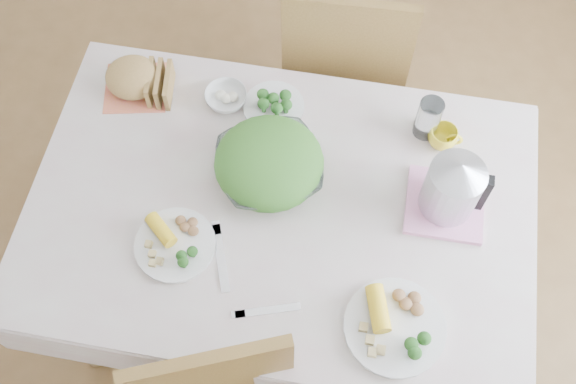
% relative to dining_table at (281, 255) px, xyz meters
% --- Properties ---
extents(floor, '(3.60, 3.60, 0.00)m').
position_rel_dining_table_xyz_m(floor, '(0.00, 0.00, -0.38)').
color(floor, brown).
rests_on(floor, ground).
extents(dining_table, '(1.40, 0.90, 0.75)m').
position_rel_dining_table_xyz_m(dining_table, '(0.00, 0.00, 0.00)').
color(dining_table, brown).
rests_on(dining_table, floor).
extents(tablecloth, '(1.50, 1.00, 0.01)m').
position_rel_dining_table_xyz_m(tablecloth, '(0.00, 0.00, 0.38)').
color(tablecloth, beige).
rests_on(tablecloth, dining_table).
extents(chair_far, '(0.48, 0.48, 1.01)m').
position_rel_dining_table_xyz_m(chair_far, '(0.11, 0.81, 0.09)').
color(chair_far, brown).
rests_on(chair_far, floor).
extents(salad_bowl, '(0.41, 0.41, 0.08)m').
position_rel_dining_table_xyz_m(salad_bowl, '(-0.05, 0.10, 0.42)').
color(salad_bowl, white).
rests_on(salad_bowl, tablecloth).
extents(dinner_plate_left, '(0.32, 0.32, 0.02)m').
position_rel_dining_table_xyz_m(dinner_plate_left, '(-0.27, -0.18, 0.40)').
color(dinner_plate_left, white).
rests_on(dinner_plate_left, tablecloth).
extents(dinner_plate_right, '(0.29, 0.29, 0.02)m').
position_rel_dining_table_xyz_m(dinner_plate_right, '(0.37, -0.31, 0.40)').
color(dinner_plate_right, white).
rests_on(dinner_plate_right, tablecloth).
extents(broccoli_plate, '(0.23, 0.23, 0.02)m').
position_rel_dining_table_xyz_m(broccoli_plate, '(-0.08, 0.34, 0.40)').
color(broccoli_plate, beige).
rests_on(broccoli_plate, tablecloth).
extents(napkin, '(0.24, 0.24, 0.00)m').
position_rel_dining_table_xyz_m(napkin, '(-0.54, 0.34, 0.39)').
color(napkin, '#DD714D').
rests_on(napkin, tablecloth).
extents(bread_loaf, '(0.18, 0.17, 0.10)m').
position_rel_dining_table_xyz_m(bread_loaf, '(-0.54, 0.34, 0.45)').
color(bread_loaf, olive).
rests_on(bread_loaf, napkin).
extents(fruit_bowl, '(0.14, 0.14, 0.04)m').
position_rel_dining_table_xyz_m(fruit_bowl, '(-0.24, 0.34, 0.41)').
color(fruit_bowl, white).
rests_on(fruit_bowl, tablecloth).
extents(yellow_mug, '(0.09, 0.09, 0.07)m').
position_rel_dining_table_xyz_m(yellow_mug, '(0.45, 0.30, 0.42)').
color(yellow_mug, yellow).
rests_on(yellow_mug, tablecloth).
extents(glass_tumbler, '(0.10, 0.10, 0.14)m').
position_rel_dining_table_xyz_m(glass_tumbler, '(0.40, 0.34, 0.45)').
color(glass_tumbler, white).
rests_on(glass_tumbler, tablecloth).
extents(pink_tray, '(0.23, 0.23, 0.02)m').
position_rel_dining_table_xyz_m(pink_tray, '(0.48, 0.09, 0.40)').
color(pink_tray, pink).
rests_on(pink_tray, tablecloth).
extents(electric_kettle, '(0.21, 0.21, 0.23)m').
position_rel_dining_table_xyz_m(electric_kettle, '(0.48, 0.09, 0.51)').
color(electric_kettle, '#B2B5BA').
rests_on(electric_kettle, pink_tray).
extents(fork_left, '(0.10, 0.21, 0.00)m').
position_rel_dining_table_xyz_m(fork_left, '(-0.14, -0.19, 0.39)').
color(fork_left, silver).
rests_on(fork_left, tablecloth).
extents(knife, '(0.18, 0.08, 0.00)m').
position_rel_dining_table_xyz_m(knife, '(0.02, -0.32, 0.39)').
color(knife, silver).
rests_on(knife, tablecloth).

